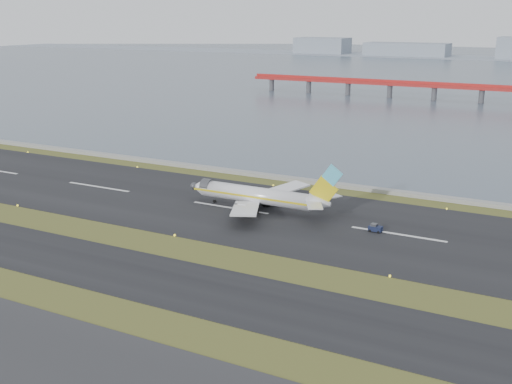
% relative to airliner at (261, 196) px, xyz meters
% --- Properties ---
extents(ground, '(1000.00, 1000.00, 0.00)m').
position_rel_airliner_xyz_m(ground, '(-7.06, -31.80, -3.46)').
color(ground, '#384217').
rests_on(ground, ground).
extents(taxiway_strip, '(1000.00, 18.00, 0.10)m').
position_rel_airliner_xyz_m(taxiway_strip, '(-7.06, -43.80, -3.41)').
color(taxiway_strip, black).
rests_on(taxiway_strip, ground).
extents(runway_strip, '(1000.00, 45.00, 0.10)m').
position_rel_airliner_xyz_m(runway_strip, '(-7.06, -1.80, -3.41)').
color(runway_strip, black).
rests_on(runway_strip, ground).
extents(seawall, '(1000.00, 2.50, 1.00)m').
position_rel_airliner_xyz_m(seawall, '(-7.06, 28.20, -2.96)').
color(seawall, gray).
rests_on(seawall, ground).
extents(bay_water, '(1400.00, 800.00, 1.30)m').
position_rel_airliner_xyz_m(bay_water, '(-7.06, 428.20, -3.46)').
color(bay_water, '#424D5E').
rests_on(bay_water, ground).
extents(red_pier, '(260.00, 5.00, 10.20)m').
position_rel_airliner_xyz_m(red_pier, '(12.94, 218.20, 3.82)').
color(red_pier, '#A71F1C').
rests_on(red_pier, ground).
extents(airliner, '(38.52, 32.89, 12.80)m').
position_rel_airliner_xyz_m(airliner, '(0.00, 0.00, 0.00)').
color(airliner, white).
rests_on(airliner, ground).
extents(pushback_tug, '(2.86, 1.79, 1.78)m').
position_rel_airliner_xyz_m(pushback_tug, '(28.21, -2.40, -2.60)').
color(pushback_tug, '#141B37').
rests_on(pushback_tug, ground).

